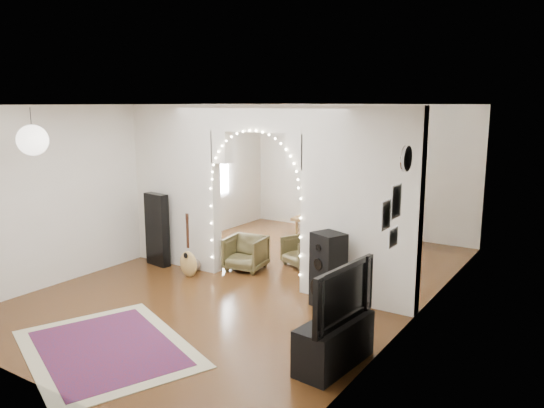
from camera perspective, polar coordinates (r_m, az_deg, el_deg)
The scene contains 25 objects.
floor at distance 8.35m, azimuth -1.47°, elevation -8.23°, with size 7.50×7.50×0.00m, color black.
ceiling at distance 7.89m, azimuth -1.57°, elevation 10.64°, with size 5.00×7.50×0.02m, color white.
wall_back at distance 11.27m, azimuth 9.37°, elevation 3.68°, with size 5.00×0.02×2.70m, color silver.
wall_front at distance 5.43m, azimuth -24.63°, elevation -4.87°, with size 5.00×0.02×2.70m, color silver.
wall_left at distance 9.63m, azimuth -13.88°, elevation 2.30°, with size 0.02×7.50×2.70m, color silver.
wall_right at distance 6.93m, azimuth 15.78°, elevation -1.04°, with size 0.02×7.50×2.70m, color silver.
divider_wall at distance 8.00m, azimuth -1.52°, elevation 1.46°, with size 5.00×0.20×2.70m.
fairy_lights at distance 7.87m, azimuth -2.06°, elevation 2.23°, with size 1.64×0.04×1.60m, color #FFEABF, non-canonical shape.
window at distance 10.89m, azimuth -6.89°, elevation 4.29°, with size 0.04×1.20×1.40m, color white.
wall_clock at distance 6.26m, azimuth 14.30°, elevation 4.75°, with size 0.31×0.31×0.03m, color white.
picture_frames at distance 5.98m, azimuth 12.79°, elevation -1.28°, with size 0.02×0.50×0.70m, color white, non-canonical shape.
paper_lantern at distance 7.59m, azimuth -24.36°, elevation 6.28°, with size 0.40×0.40×0.40m, color white.
ceiling_fan at distance 9.61m, azimuth 5.30°, elevation 8.84°, with size 1.10×1.10×0.30m, color gold, non-canonical shape.
area_rug at distance 6.46m, azimuth -17.32°, elevation -14.59°, with size 2.16×1.63×0.02m, color maroon.
guitar_case at distance 9.17m, azimuth -12.24°, elevation -2.71°, with size 0.47×0.16×1.23m, color black.
acoustic_guitar at distance 8.52m, azimuth -9.01°, elevation -5.30°, with size 0.37×0.21×0.87m.
tabby_cat at distance 8.78m, azimuth -8.61°, elevation -6.51°, with size 0.22×0.48×0.32m.
floor_speaker at distance 7.21m, azimuth 6.04°, elevation -7.12°, with size 0.50×0.47×1.03m.
media_console at distance 5.78m, azimuth 6.71°, elevation -14.62°, with size 0.40×1.00×0.50m, color black.
tv at distance 5.56m, azimuth 6.83°, elevation -9.41°, with size 1.07×0.14×0.62m, color black.
bookcase at distance 10.71m, azimuth 7.69°, elevation 0.17°, with size 1.49×0.38×1.53m, color #CAB392.
dining_table at distance 9.34m, azimuth 6.40°, elevation -1.88°, with size 1.24×0.86×0.76m.
flower_vase at distance 9.30m, azimuth 6.42°, elevation -0.87°, with size 0.18×0.18×0.19m, color white.
dining_chair_left at distance 8.81m, azimuth -2.83°, elevation -5.30°, with size 0.60×0.62×0.56m, color #4C4426.
dining_chair_right at distance 9.04m, azimuth 3.21°, elevation -5.09°, with size 0.53×0.55×0.50m, color #4C4426.
Camera 1 is at (4.47, -6.50, 2.73)m, focal length 35.00 mm.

